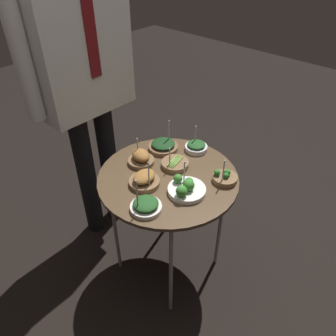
% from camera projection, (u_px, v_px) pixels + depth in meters
% --- Properties ---
extents(ground_plane, '(8.00, 8.00, 0.00)m').
position_uv_depth(ground_plane, '(168.00, 263.00, 2.04)').
color(ground_plane, black).
extents(serving_cart, '(0.69, 0.69, 0.70)m').
position_uv_depth(serving_cart, '(168.00, 183.00, 1.64)').
color(serving_cart, brown).
rests_on(serving_cart, ground_plane).
extents(bowl_broccoli_back_right, '(0.18, 0.18, 0.14)m').
position_uv_depth(bowl_broccoli_back_right, '(186.00, 188.00, 1.50)').
color(bowl_broccoli_back_right, white).
rests_on(bowl_broccoli_back_right, serving_cart).
extents(bowl_roast_mid_right, '(0.14, 0.14, 0.13)m').
position_uv_depth(bowl_roast_mid_right, '(141.00, 158.00, 1.68)').
color(bowl_roast_mid_right, brown).
rests_on(bowl_roast_mid_right, serving_cart).
extents(bowl_spinach_mid_left, '(0.14, 0.14, 0.18)m').
position_uv_depth(bowl_spinach_mid_left, '(146.00, 205.00, 1.41)').
color(bowl_spinach_mid_left, silver).
rests_on(bowl_spinach_mid_left, serving_cart).
extents(bowl_broccoli_front_right, '(0.12, 0.12, 0.14)m').
position_uv_depth(bowl_broccoli_front_right, '(225.00, 178.00, 1.57)').
color(bowl_broccoli_front_right, brown).
rests_on(bowl_broccoli_front_right, serving_cart).
extents(bowl_asparagus_front_center, '(0.14, 0.14, 0.13)m').
position_uv_depth(bowl_asparagus_front_center, '(175.00, 164.00, 1.67)').
color(bowl_asparagus_front_center, brown).
rests_on(bowl_asparagus_front_center, serving_cart).
extents(bowl_spinach_near_rim, '(0.16, 0.16, 0.16)m').
position_uv_depth(bowl_spinach_near_rim, '(163.00, 146.00, 1.78)').
color(bowl_spinach_near_rim, brown).
rests_on(bowl_spinach_near_rim, serving_cart).
extents(bowl_spinach_far_rim, '(0.12, 0.12, 0.13)m').
position_uv_depth(bowl_spinach_far_rim, '(196.00, 147.00, 1.78)').
color(bowl_spinach_far_rim, silver).
rests_on(bowl_spinach_far_rim, serving_cart).
extents(bowl_roast_center, '(0.15, 0.15, 0.16)m').
position_uv_depth(bowl_roast_center, '(144.00, 179.00, 1.55)').
color(bowl_roast_center, brown).
rests_on(bowl_roast_center, serving_cart).
extents(waiter_figure, '(0.66, 0.25, 1.78)m').
position_uv_depth(waiter_figure, '(81.00, 64.00, 1.65)').
color(waiter_figure, black).
rests_on(waiter_figure, ground_plane).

